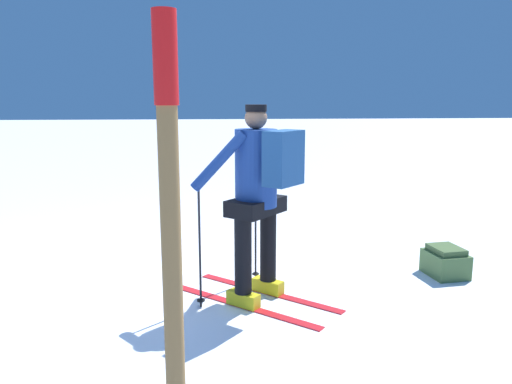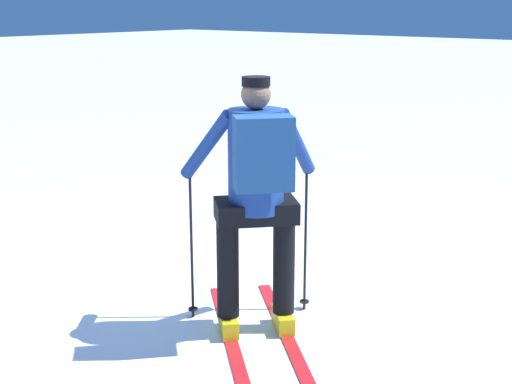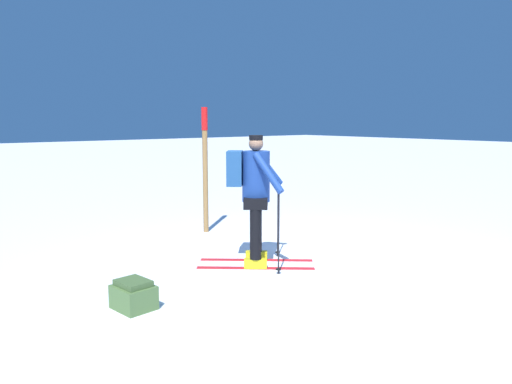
# 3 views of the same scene
# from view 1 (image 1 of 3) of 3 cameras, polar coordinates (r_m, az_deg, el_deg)

# --- Properties ---
(ground_plane) EXTENTS (80.00, 80.00, 0.00)m
(ground_plane) POSITION_cam_1_polar(r_m,az_deg,el_deg) (4.91, -7.26, -10.98)
(ground_plane) COLOR white
(skier) EXTENTS (1.39, 1.49, 1.75)m
(skier) POSITION_cam_1_polar(r_m,az_deg,el_deg) (4.33, 0.37, 0.45)
(skier) COLOR red
(skier) RESTS_ON ground_plane
(dropped_backpack) EXTENTS (0.45, 0.39, 0.31)m
(dropped_backpack) POSITION_cam_1_polar(r_m,az_deg,el_deg) (5.53, 20.83, -7.48)
(dropped_backpack) COLOR #4C6B38
(dropped_backpack) RESTS_ON ground_plane
(trail_marker) EXTENTS (0.10, 0.10, 2.16)m
(trail_marker) POSITION_cam_1_polar(r_m,az_deg,el_deg) (2.24, -9.74, -3.73)
(trail_marker) COLOR olive
(trail_marker) RESTS_ON ground_plane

